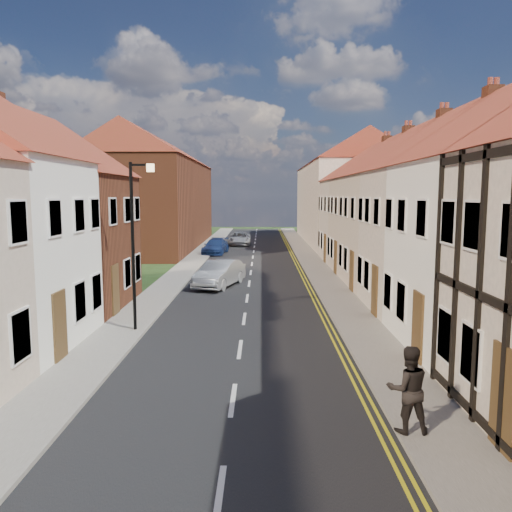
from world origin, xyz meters
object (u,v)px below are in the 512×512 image
object	(u,v)px
lamppost	(135,236)
car_distant	(240,239)
car_mid	(220,274)
pedestrian_right	(408,389)
car_far	(216,247)

from	to	relation	value
lamppost	car_distant	size ratio (longest dim) A/B	1.29
car_mid	pedestrian_right	xyz separation A→B (m)	(5.28, -16.94, 0.31)
car_distant	pedestrian_right	world-z (taller)	pedestrian_right
lamppost	car_mid	size ratio (longest dim) A/B	1.37
car_far	car_distant	bearing A→B (deg)	83.42
car_far	lamppost	bearing A→B (deg)	-85.30
lamppost	car_far	bearing A→B (deg)	88.56
car_far	car_distant	xyz separation A→B (m)	(1.70, 7.53, 0.01)
car_distant	pedestrian_right	xyz separation A→B (m)	(5.20, -39.61, 0.39)
lamppost	car_distant	bearing A→B (deg)	85.84
car_mid	car_far	bearing A→B (deg)	113.23
lamppost	car_far	xyz separation A→B (m)	(0.61, 24.27, -2.91)
car_mid	car_distant	xyz separation A→B (m)	(0.08, 22.67, -0.08)
car_mid	pedestrian_right	size ratio (longest dim) A/B	2.40
car_mid	car_distant	size ratio (longest dim) A/B	0.94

